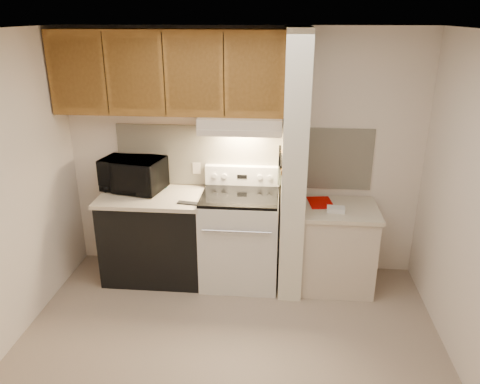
# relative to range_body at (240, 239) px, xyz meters

# --- Properties ---
(floor) EXTENTS (3.60, 3.60, 0.00)m
(floor) POSITION_rel_range_body_xyz_m (0.00, -1.16, -0.46)
(floor) COLOR tan
(floor) RESTS_ON ground
(ceiling) EXTENTS (3.60, 3.60, 0.00)m
(ceiling) POSITION_rel_range_body_xyz_m (0.00, -1.16, 2.04)
(ceiling) COLOR white
(ceiling) RESTS_ON wall_back
(wall_back) EXTENTS (3.60, 2.50, 0.02)m
(wall_back) POSITION_rel_range_body_xyz_m (0.00, 0.34, 0.79)
(wall_back) COLOR white
(wall_back) RESTS_ON floor
(backsplash) EXTENTS (2.60, 0.02, 0.63)m
(backsplash) POSITION_rel_range_body_xyz_m (0.00, 0.33, 0.78)
(backsplash) COLOR #EBE2C5
(backsplash) RESTS_ON wall_back
(range_body) EXTENTS (0.76, 0.65, 0.92)m
(range_body) POSITION_rel_range_body_xyz_m (0.00, 0.00, 0.00)
(range_body) COLOR silver
(range_body) RESTS_ON floor
(oven_window) EXTENTS (0.50, 0.01, 0.30)m
(oven_window) POSITION_rel_range_body_xyz_m (0.00, -0.32, 0.04)
(oven_window) COLOR black
(oven_window) RESTS_ON range_body
(oven_handle) EXTENTS (0.65, 0.02, 0.02)m
(oven_handle) POSITION_rel_range_body_xyz_m (0.00, -0.35, 0.26)
(oven_handle) COLOR silver
(oven_handle) RESTS_ON range_body
(cooktop) EXTENTS (0.74, 0.64, 0.03)m
(cooktop) POSITION_rel_range_body_xyz_m (0.00, 0.00, 0.48)
(cooktop) COLOR black
(cooktop) RESTS_ON range_body
(range_backguard) EXTENTS (0.76, 0.08, 0.20)m
(range_backguard) POSITION_rel_range_body_xyz_m (0.00, 0.28, 0.59)
(range_backguard) COLOR silver
(range_backguard) RESTS_ON range_body
(range_display) EXTENTS (0.10, 0.01, 0.04)m
(range_display) POSITION_rel_range_body_xyz_m (0.00, 0.24, 0.59)
(range_display) COLOR black
(range_display) RESTS_ON range_backguard
(range_knob_left_outer) EXTENTS (0.05, 0.02, 0.05)m
(range_knob_left_outer) POSITION_rel_range_body_xyz_m (-0.28, 0.24, 0.59)
(range_knob_left_outer) COLOR silver
(range_knob_left_outer) RESTS_ON range_backguard
(range_knob_left_inner) EXTENTS (0.05, 0.02, 0.05)m
(range_knob_left_inner) POSITION_rel_range_body_xyz_m (-0.18, 0.24, 0.59)
(range_knob_left_inner) COLOR silver
(range_knob_left_inner) RESTS_ON range_backguard
(range_knob_right_inner) EXTENTS (0.05, 0.02, 0.05)m
(range_knob_right_inner) POSITION_rel_range_body_xyz_m (0.18, 0.24, 0.59)
(range_knob_right_inner) COLOR silver
(range_knob_right_inner) RESTS_ON range_backguard
(range_knob_right_outer) EXTENTS (0.05, 0.02, 0.05)m
(range_knob_right_outer) POSITION_rel_range_body_xyz_m (0.28, 0.24, 0.59)
(range_knob_right_outer) COLOR silver
(range_knob_right_outer) RESTS_ON range_backguard
(dishwasher_front) EXTENTS (1.00, 0.63, 0.87)m
(dishwasher_front) POSITION_rel_range_body_xyz_m (-0.88, 0.01, -0.03)
(dishwasher_front) COLOR black
(dishwasher_front) RESTS_ON floor
(left_countertop) EXTENTS (1.04, 0.67, 0.04)m
(left_countertop) POSITION_rel_range_body_xyz_m (-0.88, 0.01, 0.43)
(left_countertop) COLOR beige
(left_countertop) RESTS_ON dishwasher_front
(spoon_rest) EXTENTS (0.21, 0.09, 0.01)m
(spoon_rest) POSITION_rel_range_body_xyz_m (-0.48, -0.18, 0.46)
(spoon_rest) COLOR black
(spoon_rest) RESTS_ON left_countertop
(teal_jar) EXTENTS (0.13, 0.13, 0.11)m
(teal_jar) POSITION_rel_range_body_xyz_m (-0.83, 0.23, 0.51)
(teal_jar) COLOR #1D575B
(teal_jar) RESTS_ON left_countertop
(outlet) EXTENTS (0.08, 0.01, 0.12)m
(outlet) POSITION_rel_range_body_xyz_m (-0.48, 0.32, 0.64)
(outlet) COLOR beige
(outlet) RESTS_ON backsplash
(microwave) EXTENTS (0.67, 0.52, 0.33)m
(microwave) POSITION_rel_range_body_xyz_m (-1.10, 0.15, 0.62)
(microwave) COLOR black
(microwave) RESTS_ON left_countertop
(partition_pillar) EXTENTS (0.22, 0.70, 2.50)m
(partition_pillar) POSITION_rel_range_body_xyz_m (0.51, -0.01, 0.79)
(partition_pillar) COLOR silver
(partition_pillar) RESTS_ON floor
(pillar_trim) EXTENTS (0.01, 0.70, 0.04)m
(pillar_trim) POSITION_rel_range_body_xyz_m (0.39, -0.01, 0.84)
(pillar_trim) COLOR brown
(pillar_trim) RESTS_ON partition_pillar
(knife_strip) EXTENTS (0.02, 0.42, 0.04)m
(knife_strip) POSITION_rel_range_body_xyz_m (0.39, -0.06, 0.86)
(knife_strip) COLOR black
(knife_strip) RESTS_ON partition_pillar
(knife_blade_a) EXTENTS (0.01, 0.03, 0.16)m
(knife_blade_a) POSITION_rel_range_body_xyz_m (0.38, -0.21, 0.76)
(knife_blade_a) COLOR silver
(knife_blade_a) RESTS_ON knife_strip
(knife_handle_a) EXTENTS (0.02, 0.02, 0.10)m
(knife_handle_a) POSITION_rel_range_body_xyz_m (0.38, -0.22, 0.91)
(knife_handle_a) COLOR black
(knife_handle_a) RESTS_ON knife_strip
(knife_blade_b) EXTENTS (0.01, 0.04, 0.18)m
(knife_blade_b) POSITION_rel_range_body_xyz_m (0.38, -0.15, 0.75)
(knife_blade_b) COLOR silver
(knife_blade_b) RESTS_ON knife_strip
(knife_handle_b) EXTENTS (0.02, 0.02, 0.10)m
(knife_handle_b) POSITION_rel_range_body_xyz_m (0.38, -0.13, 0.91)
(knife_handle_b) COLOR black
(knife_handle_b) RESTS_ON knife_strip
(knife_blade_c) EXTENTS (0.01, 0.04, 0.20)m
(knife_blade_c) POSITION_rel_range_body_xyz_m (0.38, -0.04, 0.74)
(knife_blade_c) COLOR silver
(knife_blade_c) RESTS_ON knife_strip
(knife_handle_c) EXTENTS (0.02, 0.02, 0.10)m
(knife_handle_c) POSITION_rel_range_body_xyz_m (0.38, -0.04, 0.91)
(knife_handle_c) COLOR black
(knife_handle_c) RESTS_ON knife_strip
(knife_blade_d) EXTENTS (0.01, 0.04, 0.16)m
(knife_blade_d) POSITION_rel_range_body_xyz_m (0.38, 0.02, 0.76)
(knife_blade_d) COLOR silver
(knife_blade_d) RESTS_ON knife_strip
(knife_handle_d) EXTENTS (0.02, 0.02, 0.10)m
(knife_handle_d) POSITION_rel_range_body_xyz_m (0.38, 0.04, 0.91)
(knife_handle_d) COLOR black
(knife_handle_d) RESTS_ON knife_strip
(knife_blade_e) EXTENTS (0.01, 0.04, 0.18)m
(knife_blade_e) POSITION_rel_range_body_xyz_m (0.38, 0.11, 0.75)
(knife_blade_e) COLOR silver
(knife_blade_e) RESTS_ON knife_strip
(knife_handle_e) EXTENTS (0.02, 0.02, 0.10)m
(knife_handle_e) POSITION_rel_range_body_xyz_m (0.38, 0.12, 0.91)
(knife_handle_e) COLOR black
(knife_handle_e) RESTS_ON knife_strip
(oven_mitt) EXTENTS (0.03, 0.11, 0.26)m
(oven_mitt) POSITION_rel_range_body_xyz_m (0.38, 0.17, 0.69)
(oven_mitt) COLOR gray
(oven_mitt) RESTS_ON partition_pillar
(right_cab_base) EXTENTS (0.70, 0.60, 0.81)m
(right_cab_base) POSITION_rel_range_body_xyz_m (0.97, -0.01, -0.06)
(right_cab_base) COLOR beige
(right_cab_base) RESTS_ON floor
(right_countertop) EXTENTS (0.74, 0.64, 0.04)m
(right_countertop) POSITION_rel_range_body_xyz_m (0.97, -0.01, 0.37)
(right_countertop) COLOR beige
(right_countertop) RESTS_ON right_cab_base
(red_folder) EXTENTS (0.26, 0.33, 0.01)m
(red_folder) POSITION_rel_range_body_xyz_m (0.79, 0.09, 0.40)
(red_folder) COLOR #B30702
(red_folder) RESTS_ON right_countertop
(white_box) EXTENTS (0.17, 0.12, 0.04)m
(white_box) POSITION_rel_range_body_xyz_m (0.92, -0.11, 0.41)
(white_box) COLOR white
(white_box) RESTS_ON right_countertop
(range_hood) EXTENTS (0.78, 0.44, 0.15)m
(range_hood) POSITION_rel_range_body_xyz_m (0.00, 0.12, 1.17)
(range_hood) COLOR beige
(range_hood) RESTS_ON upper_cabinets
(hood_lip) EXTENTS (0.78, 0.04, 0.06)m
(hood_lip) POSITION_rel_range_body_xyz_m (0.00, -0.08, 1.12)
(hood_lip) COLOR beige
(hood_lip) RESTS_ON range_hood
(upper_cabinets) EXTENTS (2.18, 0.33, 0.77)m
(upper_cabinets) POSITION_rel_range_body_xyz_m (-0.69, 0.17, 1.62)
(upper_cabinets) COLOR brown
(upper_cabinets) RESTS_ON wall_back
(cab_door_a) EXTENTS (0.46, 0.01, 0.63)m
(cab_door_a) POSITION_rel_range_body_xyz_m (-1.51, 0.01, 1.62)
(cab_door_a) COLOR brown
(cab_door_a) RESTS_ON upper_cabinets
(cab_gap_a) EXTENTS (0.01, 0.01, 0.73)m
(cab_gap_a) POSITION_rel_range_body_xyz_m (-1.23, 0.01, 1.62)
(cab_gap_a) COLOR black
(cab_gap_a) RESTS_ON upper_cabinets
(cab_door_b) EXTENTS (0.46, 0.01, 0.63)m
(cab_door_b) POSITION_rel_range_body_xyz_m (-0.96, 0.01, 1.62)
(cab_door_b) COLOR brown
(cab_door_b) RESTS_ON upper_cabinets
(cab_gap_b) EXTENTS (0.01, 0.01, 0.73)m
(cab_gap_b) POSITION_rel_range_body_xyz_m (-0.69, 0.01, 1.62)
(cab_gap_b) COLOR black
(cab_gap_b) RESTS_ON upper_cabinets
(cab_door_c) EXTENTS (0.46, 0.01, 0.63)m
(cab_door_c) POSITION_rel_range_body_xyz_m (-0.42, 0.01, 1.62)
(cab_door_c) COLOR brown
(cab_door_c) RESTS_ON upper_cabinets
(cab_gap_c) EXTENTS (0.01, 0.01, 0.73)m
(cab_gap_c) POSITION_rel_range_body_xyz_m (-0.14, 0.01, 1.62)
(cab_gap_c) COLOR black
(cab_gap_c) RESTS_ON upper_cabinets
(cab_door_d) EXTENTS (0.46, 0.01, 0.63)m
(cab_door_d) POSITION_rel_range_body_xyz_m (0.13, 0.01, 1.62)
(cab_door_d) COLOR brown
(cab_door_d) RESTS_ON upper_cabinets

